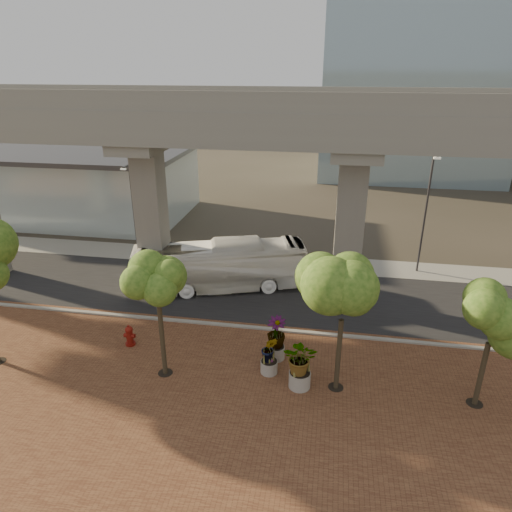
# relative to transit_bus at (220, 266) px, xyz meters

# --- Properties ---
(ground) EXTENTS (160.00, 160.00, 0.00)m
(ground) POSITION_rel_transit_bus_xyz_m (1.89, -2.57, -1.58)
(ground) COLOR #363127
(ground) RESTS_ON ground
(brick_plaza) EXTENTS (70.00, 13.00, 0.06)m
(brick_plaza) POSITION_rel_transit_bus_xyz_m (1.89, -10.57, -1.55)
(brick_plaza) COLOR brown
(brick_plaza) RESTS_ON ground
(asphalt_road) EXTENTS (90.00, 8.00, 0.04)m
(asphalt_road) POSITION_rel_transit_bus_xyz_m (1.89, -0.57, -1.56)
(asphalt_road) COLOR black
(asphalt_road) RESTS_ON ground
(curb_strip) EXTENTS (70.00, 0.25, 0.16)m
(curb_strip) POSITION_rel_transit_bus_xyz_m (1.89, -4.57, -1.50)
(curb_strip) COLOR gray
(curb_strip) RESTS_ON ground
(far_sidewalk) EXTENTS (90.00, 3.00, 0.06)m
(far_sidewalk) POSITION_rel_transit_bus_xyz_m (1.89, 4.93, -1.55)
(far_sidewalk) COLOR gray
(far_sidewalk) RESTS_ON ground
(transit_viaduct) EXTENTS (72.00, 5.60, 12.40)m
(transit_viaduct) POSITION_rel_transit_bus_xyz_m (1.89, -0.57, 5.71)
(transit_viaduct) COLOR gray
(transit_viaduct) RESTS_ON ground
(station_pavilion) EXTENTS (23.00, 13.00, 6.30)m
(station_pavilion) POSITION_rel_transit_bus_xyz_m (-18.11, 13.43, 1.64)
(station_pavilion) COLOR silver
(station_pavilion) RESTS_ON ground
(transit_bus) EXTENTS (11.62, 5.85, 3.16)m
(transit_bus) POSITION_rel_transit_bus_xyz_m (0.00, 0.00, 0.00)
(transit_bus) COLOR white
(transit_bus) RESTS_ON ground
(fire_hydrant) EXTENTS (0.58, 0.52, 1.15)m
(fire_hydrant) POSITION_rel_transit_bus_xyz_m (-3.09, -7.21, -0.97)
(fire_hydrant) COLOR maroon
(fire_hydrant) RESTS_ON ground
(planter_front) EXTENTS (2.20, 2.20, 2.42)m
(planter_front) POSITION_rel_transit_bus_xyz_m (5.89, -9.08, -0.05)
(planter_front) COLOR #9E978E
(planter_front) RESTS_ON ground
(planter_right) EXTENTS (2.15, 2.15, 2.30)m
(planter_right) POSITION_rel_transit_bus_xyz_m (4.55, -7.10, -0.13)
(planter_right) COLOR gray
(planter_right) RESTS_ON ground
(planter_left) EXTENTS (1.80, 1.80, 1.98)m
(planter_left) POSITION_rel_transit_bus_xyz_m (4.38, -8.29, -0.32)
(planter_left) COLOR #AAA89A
(planter_left) RESTS_ON ground
(street_tree_near_west) EXTENTS (3.03, 3.03, 5.90)m
(street_tree_near_west) POSITION_rel_transit_bus_xyz_m (-0.46, -9.18, 2.97)
(street_tree_near_west) COLOR #463A28
(street_tree_near_west) RESTS_ON ground
(street_tree_near_east) EXTENTS (3.88, 3.88, 6.45)m
(street_tree_near_east) POSITION_rel_transit_bus_xyz_m (7.53, -8.87, 3.14)
(street_tree_near_east) COLOR #463A28
(street_tree_near_east) RESTS_ON ground
(street_tree_far_east) EXTENTS (3.65, 3.65, 5.82)m
(street_tree_far_east) POSITION_rel_transit_bus_xyz_m (13.46, -8.94, 2.62)
(street_tree_far_east) COLOR #463A28
(street_tree_far_east) RESTS_ON ground
(streetlamp_west) EXTENTS (0.35, 1.04, 7.14)m
(streetlamp_west) POSITION_rel_transit_bus_xyz_m (-7.26, 3.56, 2.60)
(streetlamp_west) COLOR #2F3035
(streetlamp_west) RESTS_ON ground
(streetlamp_east) EXTENTS (0.41, 1.21, 8.35)m
(streetlamp_east) POSITION_rel_transit_bus_xyz_m (13.08, 4.80, 3.30)
(streetlamp_east) COLOR #333238
(streetlamp_east) RESTS_ON ground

